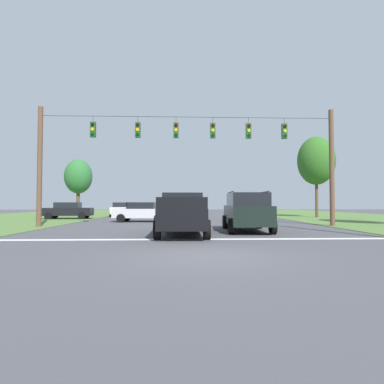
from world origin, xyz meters
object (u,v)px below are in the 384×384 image
Objects in this scene: distant_car_crossing_white at (122,209)px; tree_roadside_right at (316,161)px; suv_black at (247,211)px; distant_car_oncoming at (142,212)px; tree_roadside_left at (78,177)px; pickup_truck at (182,214)px; overhead_signal_span at (189,157)px; distant_car_far_parked at (68,210)px.

distant_car_crossing_white is 0.53× the size of tree_roadside_right.
distant_car_crossing_white is at bearing 118.77° from suv_black.
distant_car_crossing_white is 10.04m from distant_car_oncoming.
pickup_truck is at bearing -61.18° from tree_roadside_left.
distant_car_crossing_white is at bearing 171.65° from tree_roadside_right.
suv_black is 20.33m from distant_car_crossing_white.
tree_roadside_left is at bearing 127.38° from distant_car_oncoming.
tree_roadside_left reaches higher than pickup_truck.
distant_car_crossing_white is 0.68× the size of tree_roadside_left.
distant_car_oncoming is at bearing -158.75° from tree_roadside_right.
distant_car_crossing_white and distant_car_oncoming have the same top height.
tree_roadside_left is (-25.35, 4.69, -1.31)m from tree_roadside_right.
distant_car_crossing_white is 6.62m from tree_roadside_left.
suv_black is (2.90, -3.34, -3.28)m from overhead_signal_span.
overhead_signal_span is 2.28× the size of tree_roadside_right.
distant_car_far_parked is at bearing -174.94° from tree_roadside_right.
suv_black reaches higher than pickup_truck.
tree_roadside_left reaches higher than distant_car_crossing_white.
suv_black is 1.10× the size of distant_car_oncoming.
overhead_signal_span is at bearing -138.89° from tree_roadside_right.
overhead_signal_span reaches higher than tree_roadside_left.
distant_car_far_parked is at bearing 137.14° from suv_black.
tree_roadside_left is at bearing 100.82° from distant_car_far_parked.
suv_black is at bearing -42.86° from distant_car_far_parked.
overhead_signal_span is at bearing -40.96° from distant_car_far_parked.
overhead_signal_span is at bearing 130.96° from suv_black.
distant_car_oncoming and distant_car_far_parked have the same top height.
distant_car_oncoming is (-3.11, 10.01, -0.18)m from pickup_truck.
tree_roadside_right is at bearing 55.25° from suv_black.
distant_car_far_parked is 24.64m from tree_roadside_right.
pickup_truck is 1.11× the size of suv_black.
distant_car_oncoming is 1.00× the size of distant_car_far_parked.
distant_car_crossing_white is at bearing 52.16° from distant_car_far_parked.
suv_black is (3.36, 1.66, 0.09)m from pickup_truck.
overhead_signal_span reaches higher than distant_car_oncoming.
distant_car_crossing_white is (-6.89, 14.48, -3.55)m from overhead_signal_span.
suv_black is at bearing 26.33° from pickup_truck.
pickup_truck is 20.52m from distant_car_crossing_white.
tree_roadside_right reaches higher than distant_car_crossing_white.
pickup_truck reaches higher than distant_car_crossing_white.
distant_car_crossing_white is (-6.43, 19.48, -0.18)m from pickup_truck.
distant_car_crossing_white is at bearing 108.26° from pickup_truck.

